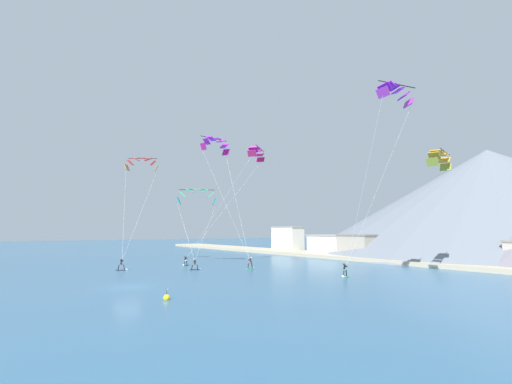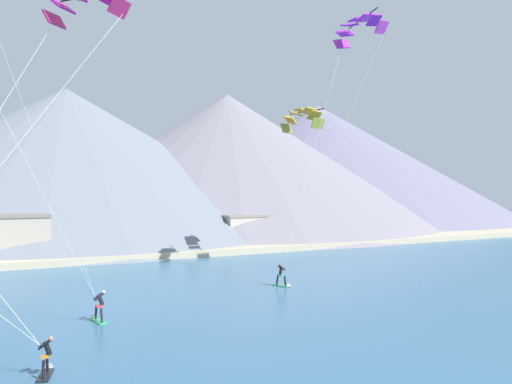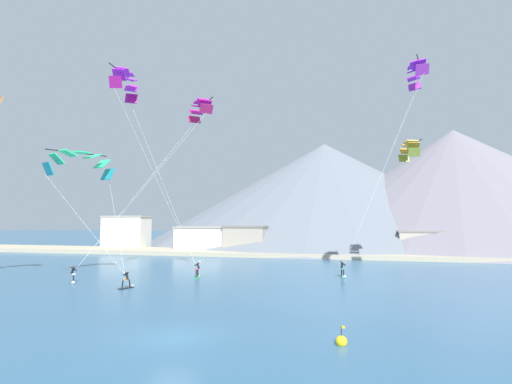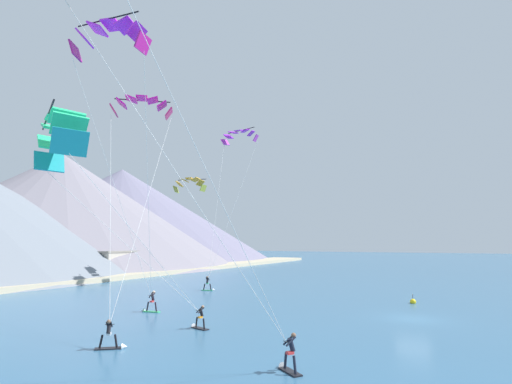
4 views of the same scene
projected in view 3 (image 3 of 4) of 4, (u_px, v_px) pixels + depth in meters
The scene contains 18 objects.
ground_plane at pixel (174, 337), 20.22m from camera, with size 400.00×400.00×0.00m, color #336084.
kitesurfer_near_lead at pixel (198, 272), 41.43m from camera, with size 0.74×1.78×1.82m.
kitesurfer_near_trail at pixel (73, 278), 37.71m from camera, with size 1.39×1.62×1.71m.
kitesurfer_mid_center at pixel (128, 283), 35.03m from camera, with size 0.87×1.78×1.63m.
kitesurfer_far_right at pixel (343, 272), 41.64m from camera, with size 0.90×1.78×1.82m.
parafoil_kite_near_lead at pixel (126, 83), 42.54m from camera, with size 8.93×6.04×20.38m.
parafoil_kite_near_trail at pixel (199, 109), 44.05m from camera, with size 11.78×9.93×17.72m.
parafoil_kite_mid_center at pixel (80, 161), 41.78m from camera, with size 10.58×7.70×11.95m.
parafoil_kite_far_right at pixel (416, 73), 41.49m from camera, with size 8.71×6.07×20.87m.
parafoil_kite_distant_high_outer at pixel (409, 148), 49.64m from camera, with size 2.30×5.38×2.24m.
race_marker_buoy at pixel (341, 341), 18.97m from camera, with size 0.56×0.56×1.02m.
shoreline_strip at pixel (300, 254), 66.79m from camera, with size 180.00×10.00×0.70m, color #BCAD8E.
shore_building_harbour_front at pixel (426, 243), 66.41m from camera, with size 9.20×5.01×4.27m.
shore_building_promenade_mid at pixel (246, 240), 71.17m from camera, with size 7.51×5.72×4.98m.
shore_building_quay_east at pixel (205, 239), 73.85m from camera, with size 10.25×6.45×4.85m.
shore_building_quay_west at pixel (126, 233), 80.20m from camera, with size 9.15×4.60×6.91m.
mountain_peak_west_ridge at pixel (325, 193), 107.50m from camera, with size 94.08×94.08×26.75m.
mountain_peak_east_shoulder at pixel (455, 187), 96.39m from camera, with size 86.95×86.95×28.07m.
Camera 3 is at (9.03, -19.09, 5.89)m, focal length 28.00 mm.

